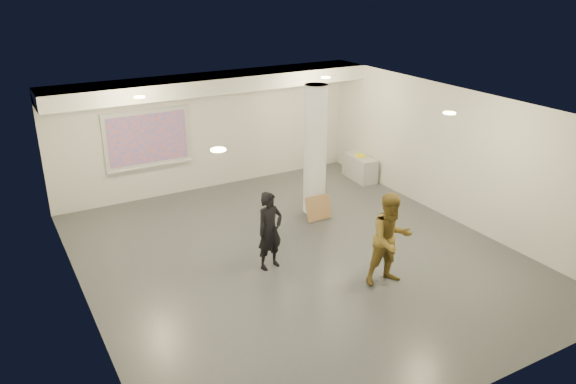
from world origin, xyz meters
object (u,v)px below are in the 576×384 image
column (315,150)px  man (391,239)px  credenza (360,168)px  woman (270,231)px  projection_screen (148,139)px

column → man: size_ratio=1.73×
credenza → woman: bearing=-140.4°
woman → man: (1.61, -1.56, 0.10)m
credenza → projection_screen: bearing=169.2°
projection_screen → woman: size_ratio=1.37×
projection_screen → woman: (0.93, -4.55, -0.76)m
woman → projection_screen: bearing=90.9°
column → man: bearing=-99.2°
credenza → woman: woman is taller
projection_screen → woman: 4.70m
projection_screen → credenza: 5.64m
column → projection_screen: size_ratio=1.43×
woman → man: bearing=-54.6°
credenza → column: bearing=-146.9°
man → projection_screen: bearing=119.8°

